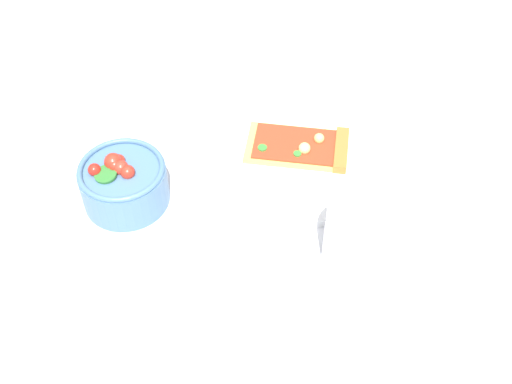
{
  "coord_description": "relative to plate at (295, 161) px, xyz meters",
  "views": [
    {
      "loc": [
        0.63,
        0.24,
        0.73
      ],
      "look_at": [
        0.06,
        -0.03,
        0.03
      ],
      "focal_mm": 45.85,
      "sensor_mm": 36.0,
      "label": 1
    }
  ],
  "objects": [
    {
      "name": "ground_plane",
      "position": [
        0.04,
        0.01,
        -0.01
      ],
      "size": [
        2.4,
        2.4,
        0.0
      ],
      "primitive_type": "plane",
      "color": "silver",
      "rests_on": "ground"
    },
    {
      "name": "soda_glass",
      "position": [
        0.13,
        0.14,
        0.04
      ],
      "size": [
        0.08,
        0.08,
        0.1
      ],
      "color": "silver",
      "rests_on": "ground_plane"
    },
    {
      "name": "plate",
      "position": [
        0.0,
        0.0,
        0.0
      ],
      "size": [
        0.26,
        0.26,
        0.01
      ],
      "primitive_type": "cylinder",
      "color": "white",
      "rests_on": "ground_plane"
    },
    {
      "name": "pizza_slice_main",
      "position": [
        -0.02,
        0.0,
        0.01
      ],
      "size": [
        0.13,
        0.18,
        0.02
      ],
      "color": "#E5B256",
      "rests_on": "plate"
    },
    {
      "name": "salad_bowl",
      "position": [
        0.17,
        -0.2,
        0.03
      ],
      "size": [
        0.13,
        0.13,
        0.08
      ],
      "color": "#4C7299",
      "rests_on": "ground_plane"
    }
  ]
}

